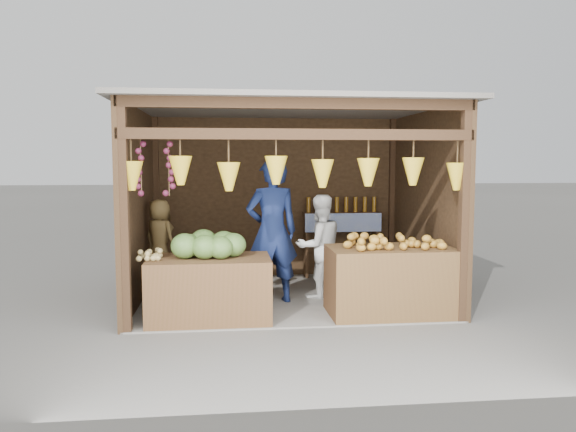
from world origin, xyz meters
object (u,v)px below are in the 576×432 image
object	(u,v)px
counter_right	(390,281)
vendor_seated	(160,238)
counter_left	(209,289)
man_standing	(272,232)
woman_standing	(320,246)

from	to	relation	value
counter_right	vendor_seated	xyz separation A→B (m)	(-2.93, 1.25, 0.42)
vendor_seated	counter_right	bearing A→B (deg)	-162.52
counter_left	vendor_seated	size ratio (longest dim) A/B	1.33
man_standing	vendor_seated	xyz separation A→B (m)	(-1.52, 0.49, -0.13)
man_standing	woman_standing	size ratio (longest dim) A/B	1.34
counter_right	man_standing	size ratio (longest dim) A/B	0.78
counter_left	woman_standing	size ratio (longest dim) A/B	1.00
counter_left	woman_standing	xyz separation A→B (m)	(1.50, 1.00, 0.34)
woman_standing	man_standing	bearing A→B (deg)	2.27
man_standing	vendor_seated	bearing A→B (deg)	-28.83
counter_right	vendor_seated	bearing A→B (deg)	156.90
counter_right	woman_standing	distance (m)	1.27
man_standing	woman_standing	world-z (taller)	man_standing
vendor_seated	man_standing	bearing A→B (deg)	-157.36
woman_standing	vendor_seated	size ratio (longest dim) A/B	1.33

